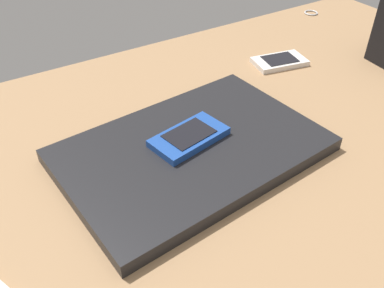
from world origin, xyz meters
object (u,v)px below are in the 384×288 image
Objects in this scene: cell_phone_on_laptop at (189,137)px; cell_phone_on_desk at (280,61)px; key_ring at (311,13)px; laptop_closed at (192,150)px.

cell_phone_on_desk is (28.43, 13.24, -2.02)cm from cell_phone_on_laptop.
cell_phone_on_laptop reaches higher than key_ring.
cell_phone_on_laptop reaches higher than laptop_closed.
key_ring is at bearing 28.85° from cell_phone_on_laptop.
cell_phone_on_laptop is (0.13, 0.96, 1.55)cm from laptop_closed.
key_ring is (52.34, 28.84, -2.35)cm from cell_phone_on_laptop.
cell_phone_on_laptop is 1.06× the size of cell_phone_on_desk.
laptop_closed is 10.80× the size of key_ring.
laptop_closed is 3.25× the size of cell_phone_on_desk.
cell_phone_on_laptop reaches higher than cell_phone_on_desk.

